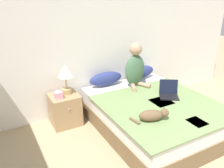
{
  "coord_description": "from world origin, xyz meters",
  "views": [
    {
      "loc": [
        -1.94,
        -0.2,
        2.16
      ],
      "look_at": [
        -0.43,
        2.55,
        0.86
      ],
      "focal_mm": 38.0,
      "sensor_mm": 36.0,
      "label": 1
    }
  ],
  "objects_px": {
    "cat_tabby": "(153,115)",
    "tissue_box": "(58,95)",
    "table_lamp": "(65,74)",
    "pillow_far": "(140,72)",
    "person_sitting": "(135,67)",
    "pillow_near": "(106,79)",
    "nightstand": "(65,110)",
    "bed": "(153,115)",
    "laptop_open": "(169,93)"
  },
  "relations": [
    {
      "from": "pillow_near",
      "to": "nightstand",
      "type": "relative_size",
      "value": 1.2
    },
    {
      "from": "cat_tabby",
      "to": "tissue_box",
      "type": "xyz_separation_m",
      "value": [
        -0.9,
        1.23,
        -0.01
      ]
    },
    {
      "from": "pillow_near",
      "to": "nightstand",
      "type": "distance_m",
      "value": 0.9
    },
    {
      "from": "pillow_near",
      "to": "laptop_open",
      "type": "distance_m",
      "value": 1.13
    },
    {
      "from": "table_lamp",
      "to": "pillow_far",
      "type": "bearing_deg",
      "value": 2.07
    },
    {
      "from": "cat_tabby",
      "to": "table_lamp",
      "type": "distance_m",
      "value": 1.54
    },
    {
      "from": "pillow_near",
      "to": "person_sitting",
      "type": "distance_m",
      "value": 0.56
    },
    {
      "from": "pillow_far",
      "to": "person_sitting",
      "type": "height_order",
      "value": "person_sitting"
    },
    {
      "from": "cat_tabby",
      "to": "laptop_open",
      "type": "distance_m",
      "value": 0.84
    },
    {
      "from": "bed",
      "to": "table_lamp",
      "type": "relative_size",
      "value": 4.15
    },
    {
      "from": "person_sitting",
      "to": "cat_tabby",
      "type": "bearing_deg",
      "value": -112.46
    },
    {
      "from": "nightstand",
      "to": "tissue_box",
      "type": "height_order",
      "value": "tissue_box"
    },
    {
      "from": "pillow_near",
      "to": "tissue_box",
      "type": "bearing_deg",
      "value": -170.26
    },
    {
      "from": "pillow_near",
      "to": "pillow_far",
      "type": "xyz_separation_m",
      "value": [
        0.73,
        0.0,
        0.0
      ]
    },
    {
      "from": "bed",
      "to": "cat_tabby",
      "type": "distance_m",
      "value": 0.7
    },
    {
      "from": "cat_tabby",
      "to": "table_lamp",
      "type": "bearing_deg",
      "value": 138.55
    },
    {
      "from": "pillow_far",
      "to": "cat_tabby",
      "type": "bearing_deg",
      "value": -118.53
    },
    {
      "from": "person_sitting",
      "to": "cat_tabby",
      "type": "distance_m",
      "value": 1.25
    },
    {
      "from": "pillow_far",
      "to": "tissue_box",
      "type": "height_order",
      "value": "pillow_far"
    },
    {
      "from": "pillow_far",
      "to": "bed",
      "type": "bearing_deg",
      "value": -111.84
    },
    {
      "from": "pillow_far",
      "to": "nightstand",
      "type": "distance_m",
      "value": 1.59
    },
    {
      "from": "pillow_far",
      "to": "person_sitting",
      "type": "bearing_deg",
      "value": -137.9
    },
    {
      "from": "tissue_box",
      "to": "table_lamp",
      "type": "bearing_deg",
      "value": 31.08
    },
    {
      "from": "cat_tabby",
      "to": "table_lamp",
      "type": "height_order",
      "value": "table_lamp"
    },
    {
      "from": "pillow_near",
      "to": "cat_tabby",
      "type": "relative_size",
      "value": 1.36
    },
    {
      "from": "cat_tabby",
      "to": "laptop_open",
      "type": "height_order",
      "value": "laptop_open"
    },
    {
      "from": "pillow_near",
      "to": "laptop_open",
      "type": "relative_size",
      "value": 1.57
    },
    {
      "from": "laptop_open",
      "to": "tissue_box",
      "type": "bearing_deg",
      "value": -171.63
    },
    {
      "from": "bed",
      "to": "laptop_open",
      "type": "bearing_deg",
      "value": 0.6
    },
    {
      "from": "bed",
      "to": "pillow_far",
      "type": "xyz_separation_m",
      "value": [
        0.37,
        0.91,
        0.38
      ]
    },
    {
      "from": "person_sitting",
      "to": "tissue_box",
      "type": "distance_m",
      "value": 1.4
    },
    {
      "from": "bed",
      "to": "laptop_open",
      "type": "distance_m",
      "value": 0.44
    },
    {
      "from": "cat_tabby",
      "to": "tissue_box",
      "type": "bearing_deg",
      "value": 146.19
    },
    {
      "from": "nightstand",
      "to": "laptop_open",
      "type": "bearing_deg",
      "value": -28.87
    },
    {
      "from": "laptop_open",
      "to": "table_lamp",
      "type": "bearing_deg",
      "value": -177.48
    },
    {
      "from": "pillow_far",
      "to": "table_lamp",
      "type": "bearing_deg",
      "value": -177.93
    },
    {
      "from": "pillow_far",
      "to": "nightstand",
      "type": "xyz_separation_m",
      "value": [
        -1.55,
        -0.09,
        -0.37
      ]
    },
    {
      "from": "pillow_far",
      "to": "cat_tabby",
      "type": "relative_size",
      "value": 1.36
    },
    {
      "from": "person_sitting",
      "to": "table_lamp",
      "type": "height_order",
      "value": "person_sitting"
    },
    {
      "from": "pillow_near",
      "to": "cat_tabby",
      "type": "bearing_deg",
      "value": -90.88
    },
    {
      "from": "nightstand",
      "to": "table_lamp",
      "type": "bearing_deg",
      "value": 30.62
    },
    {
      "from": "person_sitting",
      "to": "nightstand",
      "type": "bearing_deg",
      "value": 172.39
    },
    {
      "from": "nightstand",
      "to": "cat_tabby",
      "type": "bearing_deg",
      "value": -58.52
    },
    {
      "from": "pillow_far",
      "to": "table_lamp",
      "type": "xyz_separation_m",
      "value": [
        -1.48,
        -0.05,
        0.23
      ]
    },
    {
      "from": "bed",
      "to": "pillow_far",
      "type": "distance_m",
      "value": 1.06
    },
    {
      "from": "pillow_far",
      "to": "nightstand",
      "type": "height_order",
      "value": "pillow_far"
    },
    {
      "from": "person_sitting",
      "to": "nightstand",
      "type": "distance_m",
      "value": 1.4
    },
    {
      "from": "pillow_far",
      "to": "laptop_open",
      "type": "relative_size",
      "value": 1.57
    },
    {
      "from": "pillow_near",
      "to": "pillow_far",
      "type": "height_order",
      "value": "same"
    },
    {
      "from": "pillow_near",
      "to": "table_lamp",
      "type": "distance_m",
      "value": 0.79
    }
  ]
}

